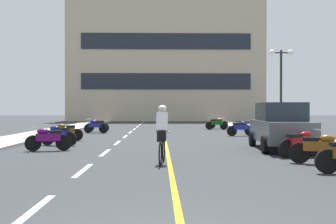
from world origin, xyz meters
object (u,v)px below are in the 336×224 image
object	(u,v)px
motorcycle_4	(48,138)
cyclist_rider	(162,133)
motorcycle_6	(65,131)
motorcycle_7	(241,128)
motorcycle_8	(96,126)
motorcycle_10	(217,123)
motorcycle_9	(97,125)
motorcycle_5	(58,135)
parked_car_near	(280,126)
motorcycle_11	(218,123)
street_lamp_mid	(281,72)
motorcycle_3	(301,143)
motorcycle_2	(320,148)

from	to	relation	value
motorcycle_4	cyclist_rider	xyz separation A→B (m)	(4.25, -3.41, 0.41)
motorcycle_6	motorcycle_7	distance (m)	9.96
motorcycle_8	motorcycle_10	bearing A→B (deg)	25.06
motorcycle_9	cyclist_rider	bearing A→B (deg)	-74.19
cyclist_rider	motorcycle_5	bearing A→B (deg)	128.75
parked_car_near	motorcycle_10	world-z (taller)	parked_car_near
motorcycle_9	motorcycle_10	xyz separation A→B (m)	(8.64, 2.58, 0.00)
parked_car_near	cyclist_rider	xyz separation A→B (m)	(-4.61, -3.71, -0.03)
motorcycle_4	cyclist_rider	bearing A→B (deg)	-38.72
motorcycle_11	street_lamp_mid	bearing A→B (deg)	-71.70
motorcycle_4	motorcycle_5	distance (m)	2.10
motorcycle_4	motorcycle_7	size ratio (longest dim) A/B	1.00
motorcycle_3	motorcycle_10	distance (m)	16.73
motorcycle_5	motorcycle_11	size ratio (longest dim) A/B	0.99
street_lamp_mid	motorcycle_2	bearing A→B (deg)	-102.65
motorcycle_7	cyclist_rider	xyz separation A→B (m)	(-4.67, -11.22, 0.41)
motorcycle_3	motorcycle_4	size ratio (longest dim) A/B	0.98
cyclist_rider	motorcycle_11	bearing A→B (deg)	76.79
motorcycle_2	motorcycle_3	world-z (taller)	same
street_lamp_mid	motorcycle_5	size ratio (longest dim) A/B	3.03
motorcycle_2	motorcycle_3	distance (m)	1.56
motorcycle_3	motorcycle_9	bearing A→B (deg)	122.21
motorcycle_9	cyclist_rider	distance (m)	16.07
motorcycle_7	motorcycle_8	distance (m)	9.35
motorcycle_3	motorcycle_8	bearing A→B (deg)	124.56
motorcycle_3	motorcycle_6	size ratio (longest dim) A/B	0.98
motorcycle_5	cyclist_rider	bearing A→B (deg)	-51.25
motorcycle_10	motorcycle_4	bearing A→B (deg)	-120.22
motorcycle_5	motorcycle_8	bearing A→B (deg)	88.83
cyclist_rider	motorcycle_3	bearing A→B (deg)	16.06
parked_car_near	motorcycle_7	distance (m)	7.53
motorcycle_8	cyclist_rider	bearing A→B (deg)	-73.20
street_lamp_mid	motorcycle_6	bearing A→B (deg)	-161.07
motorcycle_2	cyclist_rider	xyz separation A→B (m)	(-4.51, 0.26, 0.41)
motorcycle_8	motorcycle_9	world-z (taller)	same
parked_car_near	motorcycle_2	world-z (taller)	parked_car_near
street_lamp_mid	motorcycle_6	size ratio (longest dim) A/B	3.00
motorcycle_9	motorcycle_4	bearing A→B (deg)	-89.41
parked_car_near	motorcycle_6	xyz separation A→B (m)	(-9.32, 4.16, -0.44)
motorcycle_3	motorcycle_11	xyz separation A→B (m)	(0.12, 18.52, 0.00)
motorcycle_6	motorcycle_11	xyz separation A→B (m)	(9.36, 11.96, 0.00)
motorcycle_3	motorcycle_9	distance (m)	16.72
motorcycle_8	motorcycle_4	bearing A→B (deg)	-90.05
motorcycle_2	motorcycle_10	world-z (taller)	same
motorcycle_3	street_lamp_mid	bearing A→B (deg)	75.72
cyclist_rider	motorcycle_8	bearing A→B (deg)	106.80
motorcycle_2	motorcycle_5	distance (m)	10.62
parked_car_near	motorcycle_9	xyz separation A→B (m)	(-8.99, 11.75, -0.44)
motorcycle_2	motorcycle_4	world-z (taller)	same
motorcycle_2	motorcycle_9	xyz separation A→B (m)	(-8.88, 15.71, 0.00)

